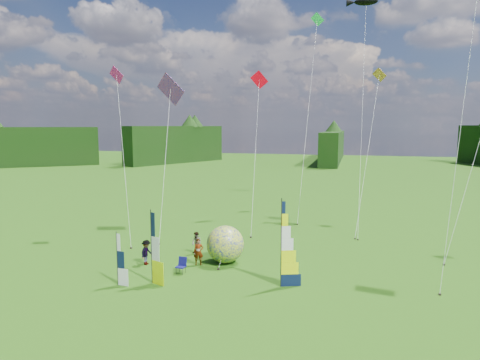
% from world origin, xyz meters
% --- Properties ---
extents(ground, '(220.00, 220.00, 0.00)m').
position_xyz_m(ground, '(0.00, 0.00, 0.00)').
color(ground, '#3B8217').
rests_on(ground, ground).
extents(treeline_ring, '(210.00, 210.00, 8.00)m').
position_xyz_m(treeline_ring, '(0.00, 0.00, 4.00)').
color(treeline_ring, black).
rests_on(treeline_ring, ground).
extents(feather_banner_main, '(1.22, 0.53, 4.66)m').
position_xyz_m(feather_banner_main, '(1.71, 2.37, 2.33)').
color(feather_banner_main, '#0C1736').
rests_on(feather_banner_main, ground).
extents(side_banner_left, '(1.06, 0.47, 3.98)m').
position_xyz_m(side_banner_left, '(-5.19, 1.02, 1.99)').
color(side_banner_left, '#E5F702').
rests_on(side_banner_left, ground).
extents(side_banner_far, '(0.87, 0.19, 2.87)m').
position_xyz_m(side_banner_far, '(-6.87, 0.30, 1.43)').
color(side_banner_far, white).
rests_on(side_banner_far, ground).
extents(bol_inflatable, '(3.06, 3.06, 2.37)m').
position_xyz_m(bol_inflatable, '(-2.37, 5.50, 1.18)').
color(bol_inflatable, navy).
rests_on(bol_inflatable, ground).
extents(spectator_a, '(0.70, 0.57, 1.66)m').
position_xyz_m(spectator_a, '(-3.84, 4.63, 0.83)').
color(spectator_a, '#66594C').
rests_on(spectator_a, ground).
extents(spectator_b, '(0.82, 0.64, 1.51)m').
position_xyz_m(spectator_b, '(-4.77, 6.73, 0.75)').
color(spectator_b, '#66594C').
rests_on(spectator_b, ground).
extents(spectator_c, '(0.44, 1.03, 1.56)m').
position_xyz_m(spectator_c, '(-7.00, 3.85, 0.78)').
color(spectator_c, '#66594C').
rests_on(spectator_c, ground).
extents(spectator_d, '(1.20, 0.90, 1.89)m').
position_xyz_m(spectator_d, '(-2.83, 6.11, 0.95)').
color(spectator_d, '#66594C').
rests_on(spectator_d, ground).
extents(camp_chair, '(0.60, 0.60, 0.97)m').
position_xyz_m(camp_chair, '(-4.27, 2.84, 0.48)').
color(camp_chair, '#0D0D4A').
rests_on(camp_chair, ground).
extents(kite_whale, '(5.80, 14.86, 21.86)m').
position_xyz_m(kite_whale, '(5.81, 19.08, 10.93)').
color(kite_whale, black).
rests_on(kite_whale, ground).
extents(kite_rainbow_delta, '(10.13, 14.30, 14.28)m').
position_xyz_m(kite_rainbow_delta, '(-9.48, 12.19, 7.14)').
color(kite_rainbow_delta, '#F63D64').
rests_on(kite_rainbow_delta, ground).
extents(kite_parafoil, '(9.52, 12.08, 20.05)m').
position_xyz_m(kite_parafoil, '(10.98, 6.66, 10.03)').
color(kite_parafoil, '#B92408').
rests_on(kite_parafoil, ground).
extents(small_kite_red, '(8.88, 12.85, 14.38)m').
position_xyz_m(small_kite_red, '(-2.97, 16.41, 7.19)').
color(small_kite_red, red).
rests_on(small_kite_red, ground).
extents(small_kite_orange, '(6.98, 11.59, 14.29)m').
position_xyz_m(small_kite_orange, '(6.39, 17.86, 7.14)').
color(small_kite_orange, '#FF9831').
rests_on(small_kite_orange, ground).
extents(small_kite_yellow, '(8.45, 10.11, 13.33)m').
position_xyz_m(small_kite_yellow, '(12.93, 11.76, 6.66)').
color(small_kite_yellow, '#F7C300').
rests_on(small_kite_yellow, ground).
extents(small_kite_pink, '(7.11, 7.91, 13.78)m').
position_xyz_m(small_kite_pink, '(-11.35, 8.91, 6.89)').
color(small_kite_pink, '#FA2295').
rests_on(small_kite_pink, ground).
extents(small_kite_green, '(3.71, 14.53, 21.26)m').
position_xyz_m(small_kite_green, '(0.78, 23.12, 10.63)').
color(small_kite_green, '#13CF4A').
rests_on(small_kite_green, ground).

